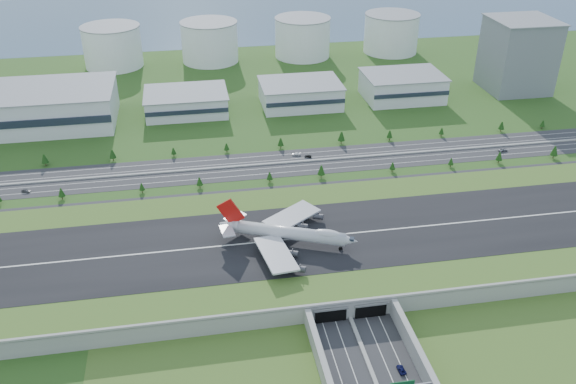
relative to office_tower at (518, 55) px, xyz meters
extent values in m
plane|color=#284816|center=(-200.00, -195.00, -27.50)|extent=(1200.00, 1200.00, 0.00)
cube|color=gray|center=(-200.00, -195.00, -23.50)|extent=(520.00, 100.00, 8.00)
cube|color=#436422|center=(-200.00, -195.00, -19.42)|extent=(520.00, 100.00, 0.16)
cube|color=black|center=(-200.00, -195.00, -19.28)|extent=(520.00, 58.00, 0.12)
cube|color=silver|center=(-200.00, -195.00, -19.20)|extent=(520.00, 0.90, 0.02)
cube|color=gray|center=(-200.00, -244.40, -18.90)|extent=(520.00, 1.20, 1.20)
cube|color=black|center=(-208.50, -245.20, -24.30)|extent=(13.00, 1.20, 6.00)
cube|color=black|center=(-191.50, -245.20, -24.30)|extent=(13.00, 1.20, 6.00)
cube|color=#0C4C23|center=(-194.00, -290.10, -18.90)|extent=(9.00, 0.30, 2.40)
cube|color=#28282B|center=(-200.00, -100.00, -27.44)|extent=(560.00, 36.00, 0.12)
cylinder|color=#3D2819|center=(-331.97, -122.00, -26.29)|extent=(0.50, 0.50, 2.43)
cone|color=#0F390F|center=(-331.97, -122.00, -23.18)|extent=(3.78, 3.78, 4.86)
cylinder|color=#3D2819|center=(-288.48, -122.00, -26.46)|extent=(0.50, 0.50, 2.09)
cone|color=#0F390F|center=(-288.48, -122.00, -23.79)|extent=(3.25, 3.25, 4.17)
cylinder|color=#3D2819|center=(-256.10, -122.00, -26.32)|extent=(0.50, 0.50, 2.36)
cone|color=#0F390F|center=(-256.10, -122.00, -23.30)|extent=(3.67, 3.67, 4.72)
cylinder|color=#3D2819|center=(-215.63, -122.00, -26.35)|extent=(0.50, 0.50, 2.29)
cone|color=#0F390F|center=(-215.63, -122.00, -23.42)|extent=(3.57, 3.57, 4.59)
cylinder|color=#3D2819|center=(-184.93, -122.00, -26.07)|extent=(0.50, 0.50, 2.86)
cone|color=#0F390F|center=(-184.93, -122.00, -22.42)|extent=(4.45, 4.45, 5.72)
cylinder|color=#3D2819|center=(-141.18, -122.00, -26.38)|extent=(0.50, 0.50, 2.24)
cone|color=#0F390F|center=(-141.18, -122.00, -23.52)|extent=(3.49, 3.49, 4.48)
cylinder|color=#3D2819|center=(-104.03, -122.00, -26.45)|extent=(0.50, 0.50, 2.10)
cone|color=#0F390F|center=(-104.03, -122.00, -23.76)|extent=(3.27, 3.27, 4.21)
cylinder|color=#3D2819|center=(-72.66, -122.00, -26.19)|extent=(0.50, 0.50, 2.62)
cone|color=#0F390F|center=(-72.66, -122.00, -22.84)|extent=(4.07, 4.07, 5.24)
cylinder|color=#3D2819|center=(-35.86, -122.00, -26.01)|extent=(0.50, 0.50, 2.99)
cone|color=#0F390F|center=(-35.86, -122.00, -22.19)|extent=(4.65, 4.65, 5.98)
cylinder|color=#3D2819|center=(-347.94, -78.00, -26.11)|extent=(0.50, 0.50, 2.79)
cone|color=#0F390F|center=(-347.94, -78.00, -22.54)|extent=(4.34, 4.34, 5.57)
cylinder|color=#3D2819|center=(-307.63, -78.00, -26.16)|extent=(0.50, 0.50, 2.68)
cone|color=#0F390F|center=(-307.63, -78.00, -22.74)|extent=(4.16, 4.16, 5.35)
cylinder|color=#3D2819|center=(-270.39, -78.00, -26.47)|extent=(0.50, 0.50, 2.07)
cone|color=#0F390F|center=(-270.39, -78.00, -23.82)|extent=(3.22, 3.22, 4.14)
cylinder|color=#3D2819|center=(-236.95, -78.00, -26.40)|extent=(0.50, 0.50, 2.19)
cone|color=#0F390F|center=(-236.95, -78.00, -23.60)|extent=(3.41, 3.41, 4.39)
cylinder|color=#3D2819|center=(-201.98, -78.00, -26.24)|extent=(0.50, 0.50, 2.53)
cone|color=#0F390F|center=(-201.98, -78.00, -23.00)|extent=(3.94, 3.94, 5.06)
cylinder|color=#3D2819|center=(-161.57, -78.00, -25.99)|extent=(0.50, 0.50, 3.02)
cone|color=#0F390F|center=(-161.57, -78.00, -22.14)|extent=(4.69, 4.69, 6.03)
cylinder|color=#3D2819|center=(-128.58, -78.00, -26.27)|extent=(0.50, 0.50, 2.46)
cone|color=#0F390F|center=(-128.58, -78.00, -23.13)|extent=(3.82, 3.82, 4.91)
cylinder|color=#3D2819|center=(-92.07, -78.00, -26.42)|extent=(0.50, 0.50, 2.15)
cone|color=#0F390F|center=(-92.07, -78.00, -23.67)|extent=(3.35, 3.35, 4.31)
cylinder|color=#3D2819|center=(-48.88, -78.00, -26.19)|extent=(0.50, 0.50, 2.61)
cone|color=#0F390F|center=(-48.88, -78.00, -22.85)|extent=(4.07, 4.07, 5.23)
cylinder|color=#3D2819|center=(-18.23, -78.00, -26.42)|extent=(0.50, 0.50, 2.16)
cone|color=#0F390F|center=(-18.23, -78.00, -23.67)|extent=(3.35, 3.35, 4.31)
cube|color=silver|center=(-370.00, -10.00, -15.00)|extent=(120.00, 60.00, 25.00)
cube|color=silver|center=(-260.00, -5.00, -20.00)|extent=(58.00, 42.00, 15.00)
cube|color=silver|center=(-175.00, -5.00, -19.00)|extent=(58.00, 42.00, 17.00)
cube|color=silver|center=(-95.00, -5.00, -18.00)|extent=(58.00, 42.00, 19.00)
cube|color=slate|center=(0.00, 0.00, 0.00)|extent=(46.00, 46.00, 55.00)
cylinder|color=white|center=(-320.00, 115.00, -10.00)|extent=(50.00, 50.00, 35.00)
cylinder|color=white|center=(-235.00, 115.00, -10.00)|extent=(50.00, 50.00, 35.00)
cylinder|color=white|center=(-150.00, 115.00, -10.00)|extent=(50.00, 50.00, 35.00)
cylinder|color=white|center=(-65.00, 115.00, -10.00)|extent=(50.00, 50.00, 35.00)
cube|color=#3C5A73|center=(-200.00, 285.00, -27.47)|extent=(1200.00, 260.00, 0.06)
cylinder|color=silver|center=(-217.83, -197.81, -13.67)|extent=(51.85, 26.27, 6.13)
cone|color=silver|center=(-191.31, -208.85, -13.67)|extent=(9.43, 8.60, 6.13)
cone|color=silver|center=(-244.34, -186.76, -13.28)|extent=(11.19, 9.34, 6.13)
ellipsoid|color=silver|center=(-201.00, -204.81, -11.46)|extent=(13.89, 9.43, 3.77)
cube|color=silver|center=(-225.85, -212.09, -14.62)|extent=(16.99, 30.37, 1.51)
cube|color=silver|center=(-213.34, -182.05, -14.62)|extent=(30.64, 26.80, 1.51)
cylinder|color=#38383D|center=(-218.03, -210.17, -16.73)|extent=(5.70, 4.57, 2.87)
cylinder|color=#38383D|center=(-216.93, -222.03, -16.73)|extent=(5.70, 4.57, 2.87)
cylinder|color=#38383D|center=(-209.19, -188.96, -16.73)|extent=(5.70, 4.57, 2.87)
cylinder|color=#38383D|center=(-199.99, -181.38, -16.73)|extent=(5.70, 4.57, 2.87)
cube|color=silver|center=(-245.85, -192.88, -12.52)|extent=(7.05, 11.18, 0.57)
cube|color=silver|center=(-241.06, -181.39, -12.52)|extent=(11.86, 10.96, 0.57)
cube|color=red|center=(-243.46, -187.13, -6.01)|extent=(12.93, 6.04, 14.35)
cylinder|color=black|center=(-194.99, -207.32, -18.69)|extent=(1.82, 0.67, 1.82)
cylinder|color=black|center=(-222.54, -199.16, -18.69)|extent=(1.82, 0.67, 1.82)
cylinder|color=black|center=(-220.18, -193.51, -18.69)|extent=(1.82, 0.67, 1.82)
cylinder|color=black|center=(-227.84, -196.95, -18.69)|extent=(1.82, 0.67, 1.82)
cylinder|color=black|center=(-225.49, -191.30, -18.69)|extent=(1.82, 0.67, 1.82)
imported|color=#0C0F40|center=(-188.83, -276.49, -26.65)|extent=(2.75, 5.41, 1.47)
imported|color=#515256|center=(-353.34, -110.67, -26.52)|extent=(5.44, 3.97, 1.72)
imported|color=black|center=(-187.21, -94.61, -26.66)|extent=(4.64, 2.90, 1.44)
imported|color=#A7A7AB|center=(-62.10, -107.19, -26.54)|extent=(6.45, 3.91, 1.67)
imported|color=white|center=(-194.18, -90.25, -26.56)|extent=(6.08, 3.76, 1.64)
camera|label=1|loc=(-258.64, -431.18, 142.75)|focal=38.00mm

